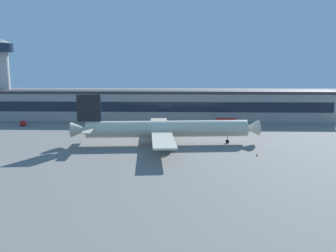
{
  "coord_description": "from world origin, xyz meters",
  "views": [
    {
      "loc": [
        18.36,
        -103.87,
        23.41
      ],
      "look_at": [
        14.49,
        4.7,
        5.0
      ],
      "focal_mm": 36.59,
      "sensor_mm": 36.0,
      "label": 1
    }
  ],
  "objects_px": {
    "fuel_truck": "(226,122)",
    "control_tower": "(3,70)",
    "traffic_cone_0": "(257,155)",
    "airliner": "(165,129)",
    "follow_me_car": "(166,123)",
    "baggage_tug": "(23,123)"
  },
  "relations": [
    {
      "from": "control_tower",
      "to": "traffic_cone_0",
      "type": "height_order",
      "value": "control_tower"
    },
    {
      "from": "fuel_truck",
      "to": "follow_me_car",
      "type": "height_order",
      "value": "fuel_truck"
    },
    {
      "from": "control_tower",
      "to": "follow_me_car",
      "type": "relative_size",
      "value": 7.71
    },
    {
      "from": "traffic_cone_0",
      "to": "control_tower",
      "type": "bearing_deg",
      "value": 146.85
    },
    {
      "from": "control_tower",
      "to": "fuel_truck",
      "type": "xyz_separation_m",
      "value": [
        101.21,
        -20.75,
        -20.68
      ]
    },
    {
      "from": "baggage_tug",
      "to": "traffic_cone_0",
      "type": "height_order",
      "value": "baggage_tug"
    },
    {
      "from": "baggage_tug",
      "to": "control_tower",
      "type": "bearing_deg",
      "value": 129.9
    },
    {
      "from": "fuel_truck",
      "to": "follow_me_car",
      "type": "relative_size",
      "value": 1.81
    },
    {
      "from": "airliner",
      "to": "follow_me_car",
      "type": "distance_m",
      "value": 34.12
    },
    {
      "from": "control_tower",
      "to": "traffic_cone_0",
      "type": "bearing_deg",
      "value": -33.15
    },
    {
      "from": "airliner",
      "to": "fuel_truck",
      "type": "distance_m",
      "value": 40.51
    },
    {
      "from": "fuel_truck",
      "to": "control_tower",
      "type": "bearing_deg",
      "value": 168.41
    },
    {
      "from": "traffic_cone_0",
      "to": "airliner",
      "type": "bearing_deg",
      "value": 151.56
    },
    {
      "from": "follow_me_car",
      "to": "baggage_tug",
      "type": "bearing_deg",
      "value": -178.7
    },
    {
      "from": "fuel_truck",
      "to": "traffic_cone_0",
      "type": "height_order",
      "value": "fuel_truck"
    },
    {
      "from": "fuel_truck",
      "to": "follow_me_car",
      "type": "distance_m",
      "value": 24.44
    },
    {
      "from": "control_tower",
      "to": "airliner",
      "type": "bearing_deg",
      "value": -34.6
    },
    {
      "from": "control_tower",
      "to": "traffic_cone_0",
      "type": "relative_size",
      "value": 52.73
    },
    {
      "from": "airliner",
      "to": "baggage_tug",
      "type": "xyz_separation_m",
      "value": [
        -60.08,
        32.56,
        -3.69
      ]
    },
    {
      "from": "fuel_truck",
      "to": "baggage_tug",
      "type": "relative_size",
      "value": 2.09
    },
    {
      "from": "airliner",
      "to": "follow_me_car",
      "type": "bearing_deg",
      "value": 91.44
    },
    {
      "from": "baggage_tug",
      "to": "traffic_cone_0",
      "type": "distance_m",
      "value": 97.52
    }
  ]
}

